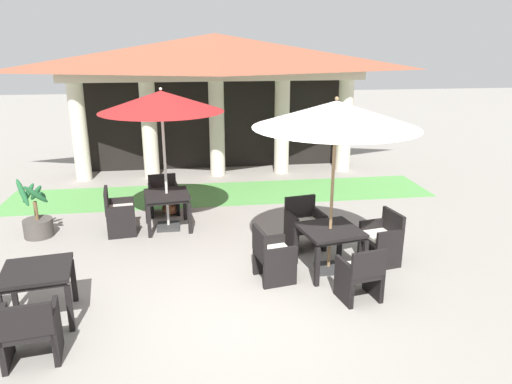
# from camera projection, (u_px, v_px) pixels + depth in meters

# --- Properties ---
(ground_plane) EXTENTS (60.00, 60.00, 0.00)m
(ground_plane) POSITION_uv_depth(u_px,v_px,m) (250.00, 303.00, 6.89)
(ground_plane) COLOR gray
(background_pavilion) EXTENTS (8.47, 2.87, 3.80)m
(background_pavilion) POSITION_uv_depth(u_px,v_px,m) (215.00, 68.00, 12.73)
(background_pavilion) COLOR beige
(background_pavilion) RESTS_ON ground
(lawn_strip) EXTENTS (10.27, 1.90, 0.01)m
(lawn_strip) POSITION_uv_depth(u_px,v_px,m) (223.00, 194.00, 11.83)
(lawn_strip) COLOR #519347
(lawn_strip) RESTS_ON ground
(patio_table_near_foreground) EXTENTS (1.04, 1.04, 0.74)m
(patio_table_near_foreground) POSITION_uv_depth(u_px,v_px,m) (330.00, 234.00, 7.69)
(patio_table_near_foreground) COLOR black
(patio_table_near_foreground) RESTS_ON ground
(patio_umbrella_near_foreground) EXTENTS (2.52, 2.52, 2.83)m
(patio_umbrella_near_foreground) POSITION_uv_depth(u_px,v_px,m) (336.00, 115.00, 7.12)
(patio_umbrella_near_foreground) COLOR #2D2D2D
(patio_umbrella_near_foreground) RESTS_ON ground
(patio_chair_near_foreground_west) EXTENTS (0.64, 0.65, 0.88)m
(patio_chair_near_foreground_west) POSITION_uv_depth(u_px,v_px,m) (272.00, 256.00, 7.46)
(patio_chair_near_foreground_west) COLOR black
(patio_chair_near_foreground_west) RESTS_ON ground
(patio_chair_near_foreground_north) EXTENTS (0.70, 0.67, 0.91)m
(patio_chair_near_foreground_north) POSITION_uv_depth(u_px,v_px,m) (304.00, 225.00, 8.66)
(patio_chair_near_foreground_north) COLOR black
(patio_chair_near_foreground_north) RESTS_ON ground
(patio_chair_near_foreground_south) EXTENTS (0.63, 0.59, 0.85)m
(patio_chair_near_foreground_south) POSITION_uv_depth(u_px,v_px,m) (361.00, 274.00, 6.87)
(patio_chair_near_foreground_south) COLOR black
(patio_chair_near_foreground_south) RESTS_ON ground
(patio_chair_near_foreground_east) EXTENTS (0.60, 0.69, 0.89)m
(patio_chair_near_foreground_east) POSITION_uv_depth(u_px,v_px,m) (382.00, 239.00, 8.06)
(patio_chair_near_foreground_east) COLOR black
(patio_chair_near_foreground_east) RESTS_ON ground
(patio_table_mid_left) EXTENTS (0.95, 0.95, 0.74)m
(patio_table_mid_left) POSITION_uv_depth(u_px,v_px,m) (167.00, 198.00, 9.47)
(patio_table_mid_left) COLOR black
(patio_table_mid_left) RESTS_ON ground
(patio_umbrella_mid_left) EXTENTS (2.35, 2.35, 2.79)m
(patio_umbrella_mid_left) POSITION_uv_depth(u_px,v_px,m) (161.00, 102.00, 8.90)
(patio_umbrella_mid_left) COLOR #2D2D2D
(patio_umbrella_mid_left) RESTS_ON ground
(patio_chair_mid_left_north) EXTENTS (0.68, 0.62, 0.82)m
(patio_chair_mid_left_north) POSITION_uv_depth(u_px,v_px,m) (164.00, 196.00, 10.41)
(patio_chair_mid_left_north) COLOR black
(patio_chair_mid_left_north) RESTS_ON ground
(patio_chair_mid_left_west) EXTENTS (0.61, 0.69, 0.91)m
(patio_chair_mid_left_west) POSITION_uv_depth(u_px,v_px,m) (119.00, 213.00, 9.29)
(patio_chair_mid_left_west) COLOR black
(patio_chair_mid_left_west) RESTS_ON ground
(patio_table_mid_right) EXTENTS (0.98, 0.98, 0.75)m
(patio_table_mid_right) POSITION_uv_depth(u_px,v_px,m) (37.00, 276.00, 6.30)
(patio_table_mid_right) COLOR black
(patio_table_mid_right) RESTS_ON ground
(patio_chair_mid_right_south) EXTENTS (0.69, 0.59, 0.84)m
(patio_chair_mid_right_south) POSITION_uv_depth(u_px,v_px,m) (30.00, 331.00, 5.53)
(patio_chair_mid_right_south) COLOR black
(patio_chair_mid_right_south) RESTS_ON ground
(potted_palm_left_edge) EXTENTS (0.64, 0.60, 1.19)m
(potted_palm_left_edge) POSITION_uv_depth(u_px,v_px,m) (37.00, 222.00, 9.16)
(potted_palm_left_edge) COLOR #47423D
(potted_palm_left_edge) RESTS_ON ground
(terracotta_urn) EXTENTS (0.34, 0.34, 0.37)m
(terracotta_urn) POSITION_uv_depth(u_px,v_px,m) (170.00, 208.00, 10.38)
(terracotta_urn) COLOR brown
(terracotta_urn) RESTS_ON ground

